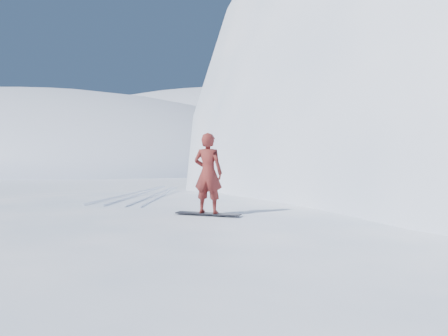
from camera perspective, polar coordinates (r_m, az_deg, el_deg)
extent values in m
plane|color=white|center=(13.11, -14.47, -15.74)|extent=(400.00, 400.00, 0.00)
ellipsoid|color=white|center=(15.02, -4.13, -13.22)|extent=(36.00, 28.00, 4.80)
ellipsoid|color=white|center=(128.99, 1.54, 1.14)|extent=(140.00, 90.00, 36.00)
ellipsoid|color=white|center=(18.98, -8.07, -9.79)|extent=(7.00, 6.30, 1.00)
ellipsoid|color=white|center=(14.44, 20.29, -14.07)|extent=(4.00, 3.60, 0.60)
cube|color=black|center=(12.42, -1.83, -5.23)|extent=(1.67, 0.45, 0.03)
imported|color=maroon|center=(12.31, -1.84, -0.59)|extent=(0.76, 0.54, 1.99)
cube|color=silver|center=(17.49, -10.76, -2.87)|extent=(0.90, 5.95, 0.04)
cube|color=silver|center=(17.28, -9.70, -2.93)|extent=(1.45, 5.85, 0.04)
cube|color=silver|center=(16.97, -8.06, -3.02)|extent=(1.72, 5.78, 0.04)
cube|color=silver|center=(16.81, -7.15, -3.07)|extent=(2.01, 5.69, 0.04)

